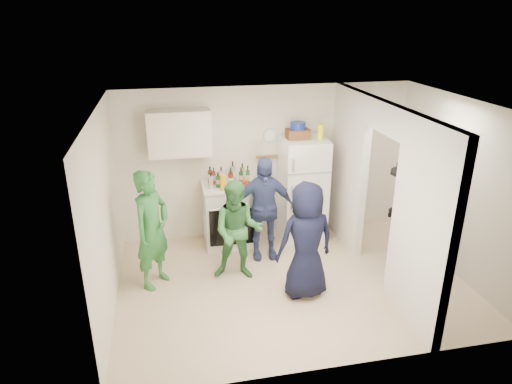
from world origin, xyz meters
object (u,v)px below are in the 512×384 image
person_green_center (238,231)px  person_navy (306,241)px  stove (230,214)px  person_denim (263,208)px  person_green_left (152,230)px  person_nook (406,213)px  wicker_basket (298,134)px  yellow_cup_stack_top (320,132)px  fridge (303,189)px  blue_bowl (298,126)px

person_green_center → person_navy: bearing=-22.7°
stove → person_denim: person_denim is taller
person_green_center → person_green_left: bearing=-169.2°
person_navy → person_nook: (1.67, 0.48, 0.03)m
person_denim → wicker_basket: bearing=44.3°
person_green_center → yellow_cup_stack_top: bearing=46.6°
person_green_center → person_navy: person_navy is taller
fridge → blue_bowl: bearing=153.4°
stove → person_green_left: person_green_left is taller
person_nook → yellow_cup_stack_top: bearing=-128.9°
yellow_cup_stack_top → person_navy: yellow_cup_stack_top is taller
person_nook → blue_bowl: bearing=-124.8°
person_denim → person_navy: bearing=-70.0°
blue_bowl → wicker_basket: bearing=0.0°
yellow_cup_stack_top → fridge: bearing=155.6°
person_green_left → person_nook: person_green_left is taller
stove → person_green_left: bearing=-139.7°
wicker_basket → person_navy: bearing=-101.7°
blue_bowl → yellow_cup_stack_top: blue_bowl is taller
person_denim → person_navy: size_ratio=1.01×
blue_bowl → person_green_left: blue_bowl is taller
fridge → person_green_left: size_ratio=1.02×
person_green_center → person_nook: bearing=11.1°
yellow_cup_stack_top → person_navy: bearing=-113.5°
person_green_center → person_navy: size_ratio=0.91×
blue_bowl → person_green_center: size_ratio=0.16×
wicker_basket → stove: bearing=-179.0°
wicker_basket → person_denim: bearing=-139.5°
stove → person_navy: person_navy is taller
person_green_left → person_nook: (3.63, -0.17, -0.01)m
person_green_center → person_nook: 2.48m
wicker_basket → person_green_left: 2.70m
stove → person_navy: 1.86m
stove → fridge: size_ratio=0.60×
wicker_basket → person_nook: bearing=-42.5°
blue_bowl → person_green_left: size_ratio=0.14×
yellow_cup_stack_top → wicker_basket: bearing=154.9°
wicker_basket → yellow_cup_stack_top: size_ratio=1.40×
fridge → person_green_center: 1.64m
person_green_center → person_nook: size_ratio=0.87×
person_green_left → person_green_center: 1.17m
yellow_cup_stack_top → person_denim: 1.49m
person_nook → person_green_left: bearing=-85.0°
person_green_center → person_navy: 1.00m
yellow_cup_stack_top → person_navy: size_ratio=0.16×
stove → person_navy: bearing=-65.5°
person_green_left → wicker_basket: bearing=-27.6°
person_green_left → person_navy: size_ratio=1.05×
person_green_left → person_navy: (1.96, -0.65, -0.04)m
fridge → blue_bowl: (-0.10, 0.05, 1.06)m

